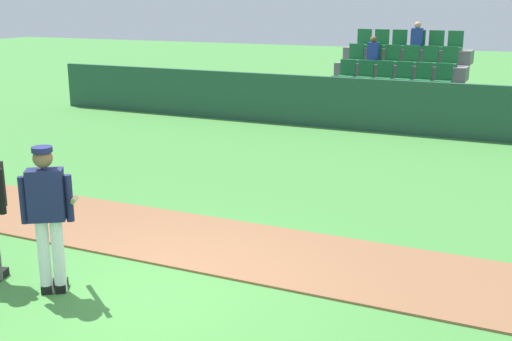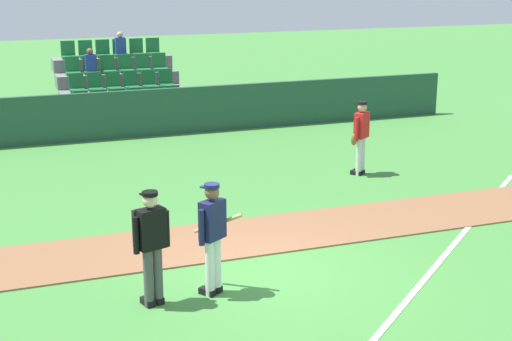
{
  "view_description": "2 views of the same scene",
  "coord_description": "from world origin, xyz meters",
  "views": [
    {
      "loc": [
        4.04,
        -5.74,
        3.34
      ],
      "look_at": [
        0.37,
        2.26,
        0.98
      ],
      "focal_mm": 44.93,
      "sensor_mm": 36.0,
      "label": 1
    },
    {
      "loc": [
        -4.04,
        -10.61,
        4.92
      ],
      "look_at": [
        0.53,
        1.88,
        1.2
      ],
      "focal_mm": 52.93,
      "sensor_mm": 36.0,
      "label": 2
    }
  ],
  "objects": [
    {
      "name": "umpire_home_plate",
      "position": [
        -1.96,
        -0.48,
        1.0
      ],
      "size": [
        0.57,
        0.39,
        1.76
      ],
      "color": "#4C4C4C",
      "rests_on": "ground"
    },
    {
      "name": "foul_line_chalk",
      "position": [
        3.0,
        -0.5,
        0.01
      ],
      "size": [
        9.16,
        7.9,
        0.01
      ],
      "primitive_type": "cube",
      "rotation": [
        0.0,
        0.0,
        0.71
      ],
      "color": "white",
      "rests_on": "ground"
    },
    {
      "name": "batter_navy_jersey",
      "position": [
        -1.01,
        -0.43,
        0.97
      ],
      "size": [
        0.73,
        0.7,
        1.76
      ],
      "color": "white",
      "rests_on": "ground"
    },
    {
      "name": "ground_plane",
      "position": [
        0.0,
        0.0,
        0.0
      ],
      "size": [
        80.0,
        80.0,
        0.0
      ],
      "primitive_type": "plane",
      "color": "#42843A"
    },
    {
      "name": "infield_dirt_path",
      "position": [
        0.0,
        1.69,
        0.01
      ],
      "size": [
        28.0,
        1.93,
        0.03
      ],
      "primitive_type": "cube",
      "color": "brown",
      "rests_on": "ground"
    },
    {
      "name": "runner_red_jersey",
      "position": [
        4.2,
        4.75,
        0.96
      ],
      "size": [
        0.61,
        0.46,
        1.76
      ],
      "color": "silver",
      "rests_on": "ground"
    },
    {
      "name": "stadium_bleachers",
      "position": [
        -0.0,
        12.82,
        0.73
      ],
      "size": [
        3.9,
        3.8,
        2.7
      ],
      "color": "slate",
      "rests_on": "ground"
    },
    {
      "name": "dugout_fence",
      "position": [
        0.0,
        10.51,
        0.68
      ],
      "size": [
        20.0,
        0.16,
        1.36
      ],
      "primitive_type": "cube",
      "color": "#234C38",
      "rests_on": "ground"
    }
  ]
}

